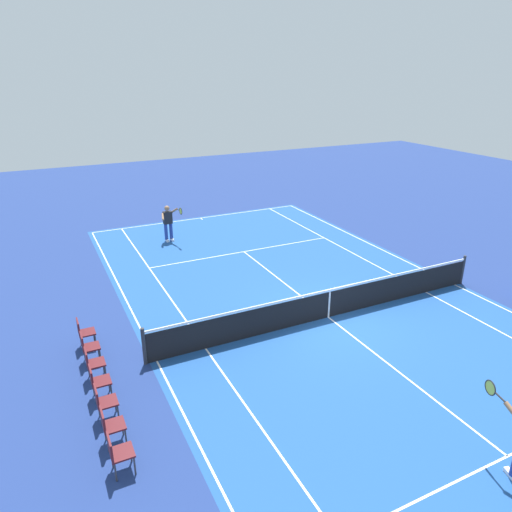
{
  "coord_description": "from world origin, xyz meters",
  "views": [
    {
      "loc": [
        -10.75,
        7.77,
        7.25
      ],
      "look_at": [
        3.68,
        0.75,
        0.9
      ],
      "focal_mm": 32.94,
      "sensor_mm": 36.0,
      "label": 1
    }
  ],
  "objects_px": {
    "spectator_chair_1": "(110,424)",
    "spectator_chair_6": "(84,331)",
    "tennis_net": "(329,303)",
    "spectator_chair_3": "(97,380)",
    "tennis_ball": "(330,299)",
    "spectator_chair_2": "(103,401)",
    "spectator_chair_5": "(88,346)",
    "spectator_chair_4": "(92,362)",
    "tennis_player_near": "(168,221)",
    "spectator_chair_0": "(117,452)"
  },
  "relations": [
    {
      "from": "tennis_ball",
      "to": "spectator_chair_0",
      "type": "xyz_separation_m",
      "value": [
        -4.34,
        7.84,
        0.49
      ]
    },
    {
      "from": "spectator_chair_3",
      "to": "spectator_chair_5",
      "type": "distance_m",
      "value": 1.64
    },
    {
      "from": "tennis_ball",
      "to": "spectator_chair_6",
      "type": "distance_m",
      "value": 7.88
    },
    {
      "from": "tennis_net",
      "to": "spectator_chair_1",
      "type": "xyz_separation_m",
      "value": [
        -2.56,
        7.12,
        0.03
      ]
    },
    {
      "from": "spectator_chair_2",
      "to": "spectator_chair_3",
      "type": "relative_size",
      "value": 1.0
    },
    {
      "from": "spectator_chair_5",
      "to": "spectator_chair_3",
      "type": "bearing_deg",
      "value": 180.0
    },
    {
      "from": "tennis_ball",
      "to": "spectator_chair_3",
      "type": "bearing_deg",
      "value": 103.51
    },
    {
      "from": "spectator_chair_0",
      "to": "spectator_chair_3",
      "type": "distance_m",
      "value": 2.46
    },
    {
      "from": "tennis_player_near",
      "to": "spectator_chair_3",
      "type": "distance_m",
      "value": 11.11
    },
    {
      "from": "tennis_net",
      "to": "spectator_chair_5",
      "type": "xyz_separation_m",
      "value": [
        0.72,
        7.12,
        0.03
      ]
    },
    {
      "from": "tennis_ball",
      "to": "spectator_chair_5",
      "type": "xyz_separation_m",
      "value": [
        -0.25,
        7.84,
        0.49
      ]
    },
    {
      "from": "tennis_player_near",
      "to": "spectator_chair_4",
      "type": "distance_m",
      "value": 10.37
    },
    {
      "from": "tennis_net",
      "to": "spectator_chair_5",
      "type": "relative_size",
      "value": 13.3
    },
    {
      "from": "tennis_net",
      "to": "spectator_chair_6",
      "type": "bearing_deg",
      "value": 77.83
    },
    {
      "from": "spectator_chair_3",
      "to": "spectator_chair_4",
      "type": "bearing_deg",
      "value": 0.0
    },
    {
      "from": "tennis_player_near",
      "to": "spectator_chair_4",
      "type": "height_order",
      "value": "tennis_player_near"
    },
    {
      "from": "spectator_chair_0",
      "to": "spectator_chair_3",
      "type": "xyz_separation_m",
      "value": [
        2.46,
        0.0,
        0.0
      ]
    },
    {
      "from": "spectator_chair_2",
      "to": "spectator_chair_6",
      "type": "relative_size",
      "value": 1.0
    },
    {
      "from": "spectator_chair_2",
      "to": "spectator_chair_0",
      "type": "bearing_deg",
      "value": 180.0
    },
    {
      "from": "spectator_chair_1",
      "to": "spectator_chair_6",
      "type": "distance_m",
      "value": 4.1
    },
    {
      "from": "spectator_chair_3",
      "to": "spectator_chair_6",
      "type": "relative_size",
      "value": 1.0
    },
    {
      "from": "spectator_chair_1",
      "to": "spectator_chair_6",
      "type": "relative_size",
      "value": 1.0
    },
    {
      "from": "spectator_chair_3",
      "to": "spectator_chair_4",
      "type": "relative_size",
      "value": 1.0
    },
    {
      "from": "tennis_player_near",
      "to": "spectator_chair_2",
      "type": "distance_m",
      "value": 11.86
    },
    {
      "from": "spectator_chair_3",
      "to": "spectator_chair_6",
      "type": "bearing_deg",
      "value": 0.0
    },
    {
      "from": "tennis_player_near",
      "to": "spectator_chair_2",
      "type": "xyz_separation_m",
      "value": [
        -10.9,
        4.64,
        -0.41
      ]
    },
    {
      "from": "tennis_net",
      "to": "spectator_chair_0",
      "type": "distance_m",
      "value": 7.88
    },
    {
      "from": "tennis_net",
      "to": "tennis_ball",
      "type": "xyz_separation_m",
      "value": [
        0.96,
        -0.73,
        -0.46
      ]
    },
    {
      "from": "spectator_chair_3",
      "to": "spectator_chair_6",
      "type": "height_order",
      "value": "same"
    },
    {
      "from": "tennis_player_near",
      "to": "spectator_chair_2",
      "type": "bearing_deg",
      "value": 156.92
    },
    {
      "from": "spectator_chair_4",
      "to": "spectator_chair_6",
      "type": "xyz_separation_m",
      "value": [
        1.64,
        0.0,
        0.0
      ]
    },
    {
      "from": "spectator_chair_4",
      "to": "tennis_player_near",
      "type": "bearing_deg",
      "value": -26.63
    },
    {
      "from": "spectator_chair_2",
      "to": "spectator_chair_3",
      "type": "height_order",
      "value": "same"
    },
    {
      "from": "spectator_chair_5",
      "to": "spectator_chair_6",
      "type": "relative_size",
      "value": 1.0
    },
    {
      "from": "spectator_chair_5",
      "to": "spectator_chair_1",
      "type": "bearing_deg",
      "value": 180.0
    },
    {
      "from": "spectator_chair_0",
      "to": "spectator_chair_3",
      "type": "height_order",
      "value": "same"
    },
    {
      "from": "tennis_net",
      "to": "tennis_player_near",
      "type": "relative_size",
      "value": 6.89
    },
    {
      "from": "spectator_chair_6",
      "to": "spectator_chair_4",
      "type": "bearing_deg",
      "value": 180.0
    },
    {
      "from": "tennis_ball",
      "to": "spectator_chair_1",
      "type": "xyz_separation_m",
      "value": [
        -3.52,
        7.84,
        0.49
      ]
    },
    {
      "from": "spectator_chair_0",
      "to": "spectator_chair_3",
      "type": "relative_size",
      "value": 1.0
    },
    {
      "from": "spectator_chair_4",
      "to": "spectator_chair_6",
      "type": "distance_m",
      "value": 1.64
    },
    {
      "from": "spectator_chair_6",
      "to": "tennis_player_near",
      "type": "bearing_deg",
      "value": -31.36
    },
    {
      "from": "tennis_ball",
      "to": "spectator_chair_5",
      "type": "relative_size",
      "value": 0.08
    },
    {
      "from": "spectator_chair_5",
      "to": "spectator_chair_6",
      "type": "height_order",
      "value": "same"
    },
    {
      "from": "spectator_chair_3",
      "to": "spectator_chair_0",
      "type": "bearing_deg",
      "value": 180.0
    },
    {
      "from": "spectator_chair_2",
      "to": "spectator_chair_6",
      "type": "xyz_separation_m",
      "value": [
        3.28,
        0.0,
        0.0
      ]
    },
    {
      "from": "tennis_ball",
      "to": "spectator_chair_0",
      "type": "bearing_deg",
      "value": 118.98
    },
    {
      "from": "spectator_chair_3",
      "to": "spectator_chair_4",
      "type": "height_order",
      "value": "same"
    },
    {
      "from": "spectator_chair_0",
      "to": "spectator_chair_2",
      "type": "distance_m",
      "value": 1.64
    },
    {
      "from": "spectator_chair_4",
      "to": "tennis_net",
      "type": "bearing_deg",
      "value": -89.16
    }
  ]
}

